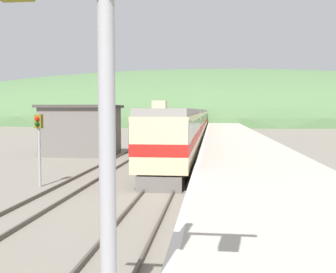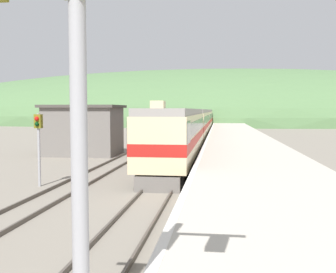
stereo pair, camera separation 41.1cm
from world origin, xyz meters
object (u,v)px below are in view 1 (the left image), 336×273
carriage_fifth (204,116)px  carriage_third (198,120)px  carriage_fourth (201,118)px  signal_mast_main (105,20)px  signal_post_siding (39,134)px  express_train_lead_car (176,135)px  carriage_second (192,124)px

carriage_fifth → carriage_third: bearing=-90.0°
carriage_fourth → signal_mast_main: signal_mast_main is taller
carriage_fifth → signal_mast_main: bearing=-89.3°
signal_mast_main → signal_post_siding: signal_mast_main is taller
signal_post_siding → carriage_fifth: bearing=86.2°
signal_mast_main → signal_post_siding: bearing=117.3°
express_train_lead_car → carriage_fourth: express_train_lead_car is taller
signal_mast_main → carriage_fourth: bearing=90.8°
carriage_second → signal_mast_main: 44.26m
carriage_fourth → signal_post_siding: (-6.25, -72.72, 0.52)m
carriage_third → signal_mast_main: bearing=-88.9°
carriage_third → signal_post_siding: (-6.25, -51.13, 0.52)m
carriage_second → signal_mast_main: signal_mast_main is taller
signal_post_siding → carriage_third: bearing=83.0°
carriage_fifth → signal_post_siding: (-6.25, -94.31, 0.52)m
express_train_lead_car → carriage_third: express_train_lead_car is taller
carriage_fourth → signal_post_siding: bearing=-94.9°
carriage_second → carriage_fourth: 43.18m
express_train_lead_car → signal_post_siding: (-6.25, -8.49, 0.51)m
carriage_third → carriage_fifth: same height
express_train_lead_car → carriage_fourth: 64.23m
express_train_lead_car → carriage_fourth: size_ratio=0.93×
carriage_fourth → express_train_lead_car: bearing=-90.0°
carriage_fifth → carriage_fourth: bearing=-90.0°
carriage_second → carriage_third: same height
carriage_third → signal_mast_main: size_ratio=2.86×
carriage_fourth → signal_mast_main: 87.39m
carriage_second → signal_mast_main: bearing=-88.3°
express_train_lead_car → signal_post_siding: bearing=-126.4°
carriage_third → carriage_fourth: same height
carriage_third → signal_mast_main: 65.81m
carriage_third → carriage_fifth: bearing=90.0°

